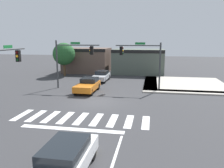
# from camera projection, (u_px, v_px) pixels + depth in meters

# --- Properties ---
(ground_plane) EXTENTS (120.00, 120.00, 0.00)m
(ground_plane) POSITION_uv_depth(u_px,v_px,m) (96.00, 102.00, 20.85)
(ground_plane) COLOR #353538
(crosswalk_near) EXTENTS (9.75, 2.65, 0.01)m
(crosswalk_near) POSITION_uv_depth(u_px,v_px,m) (81.00, 118.00, 16.49)
(crosswalk_near) COLOR silver
(crosswalk_near) RESTS_ON ground_plane
(bike_detector_marking) EXTENTS (0.98, 0.98, 0.01)m
(bike_detector_marking) POSITION_uv_depth(u_px,v_px,m) (86.00, 151.00, 11.73)
(bike_detector_marking) COLOR yellow
(bike_detector_marking) RESTS_ON ground_plane
(curb_corner_northeast) EXTENTS (10.00, 10.60, 0.15)m
(curb_corner_northeast) POSITION_uv_depth(u_px,v_px,m) (181.00, 85.00, 28.49)
(curb_corner_northeast) COLOR #B2AA9E
(curb_corner_northeast) RESTS_ON ground_plane
(storefront_row) EXTENTS (16.78, 6.33, 4.11)m
(storefront_row) POSITION_uv_depth(u_px,v_px,m) (111.00, 61.00, 39.05)
(storefront_row) COLOR brown
(storefront_row) RESTS_ON ground_plane
(traffic_signal_southwest) EXTENTS (0.32, 4.17, 5.39)m
(traffic_signal_southwest) POSITION_uv_depth(u_px,v_px,m) (6.00, 66.00, 17.47)
(traffic_signal_southwest) COLOR #383A3D
(traffic_signal_southwest) RESTS_ON ground_plane
(traffic_signal_northeast) EXTENTS (4.95, 0.32, 5.28)m
(traffic_signal_northeast) POSITION_uv_depth(u_px,v_px,m) (142.00, 57.00, 25.04)
(traffic_signal_northeast) COLOR #383A3D
(traffic_signal_northeast) RESTS_ON ground_plane
(traffic_signal_northwest) EXTENTS (5.12, 0.32, 5.50)m
(traffic_signal_northwest) POSITION_uv_depth(u_px,v_px,m) (72.00, 56.00, 25.95)
(traffic_signal_northwest) COLOR #383A3D
(traffic_signal_northwest) RESTS_ON ground_plane
(car_silver) EXTENTS (1.77, 4.41, 1.37)m
(car_silver) POSITION_uv_depth(u_px,v_px,m) (101.00, 76.00, 31.31)
(car_silver) COLOR #B7BABF
(car_silver) RESTS_ON ground_plane
(car_white) EXTENTS (1.75, 4.76, 1.42)m
(car_white) POSITION_uv_depth(u_px,v_px,m) (64.00, 161.00, 9.34)
(car_white) COLOR white
(car_white) RESTS_ON ground_plane
(car_orange) EXTENTS (1.91, 4.41, 1.42)m
(car_orange) POSITION_uv_depth(u_px,v_px,m) (88.00, 85.00, 24.83)
(car_orange) COLOR orange
(car_orange) RESTS_ON ground_plane
(roadside_tree) EXTENTS (3.41, 3.41, 5.11)m
(roadside_tree) POSITION_uv_depth(u_px,v_px,m) (64.00, 54.00, 35.18)
(roadside_tree) COLOR #4C3823
(roadside_tree) RESTS_ON ground_plane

